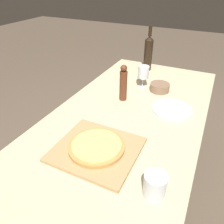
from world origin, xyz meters
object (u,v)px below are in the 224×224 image
Objects in this scene: wine_bottle at (148,53)px; pepper_mill at (123,84)px; pizza at (97,146)px; small_bowl at (160,87)px; wine_glass at (143,72)px.

pepper_mill is (0.02, -0.58, -0.03)m from wine_bottle.
wine_bottle reaches higher than pepper_mill.
wine_bottle reaches higher than pizza.
pepper_mill is at bearing -87.85° from wine_bottle.
small_bowl is at bearing 50.39° from pepper_mill.
small_bowl is (0.21, -0.35, -0.12)m from wine_bottle.
wine_glass is at bearing 76.96° from pepper_mill.
pepper_mill is 1.77× the size of small_bowl.
wine_glass reaches higher than pizza.
pizza is at bearing -84.34° from wine_bottle.
wine_bottle is at bearing 95.66° from pizza.
small_bowl is (0.19, 0.23, -0.09)m from pepper_mill.
wine_bottle is 0.35m from wine_glass.
pepper_mill is 1.50× the size of wine_glass.
small_bowl is (0.13, -0.01, -0.09)m from wine_glass.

